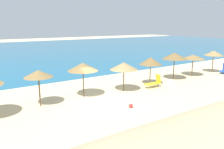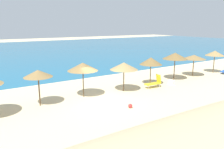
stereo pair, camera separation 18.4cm
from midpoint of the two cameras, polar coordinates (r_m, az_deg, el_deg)
ground_plane at (r=16.99m, az=-1.84°, el=-6.74°), size 160.00×160.00×0.00m
sea_water at (r=50.93m, az=-23.54°, el=5.23°), size 160.00×57.75×0.01m
beach_umbrella_3 at (r=16.24m, az=-17.91°, el=0.21°), size 1.98×1.98×2.57m
beach_umbrella_4 at (r=17.52m, az=-7.11°, el=1.97°), size 2.37×2.37×2.74m
beach_umbrella_5 at (r=19.02m, az=3.31°, el=2.14°), size 2.37×2.37×2.49m
beach_umbrella_6 at (r=21.23m, az=10.06°, el=3.37°), size 2.10×2.10×2.63m
beach_umbrella_7 at (r=23.85m, az=15.89°, el=4.54°), size 2.52×2.52×2.81m
beach_umbrella_8 at (r=26.32m, az=20.22°, el=4.17°), size 2.51×2.51×2.35m
beach_umbrella_9 at (r=29.08m, az=24.74°, el=4.91°), size 2.16×2.16×2.60m
lounge_chair_1 at (r=20.82m, az=10.91°, el=-1.94°), size 1.58×0.70×1.16m
beach_ball at (r=15.68m, az=4.98°, el=-7.89°), size 0.30×0.30×0.30m
cooler_box at (r=22.22m, az=15.01°, el=-1.95°), size 0.49×0.63×0.41m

